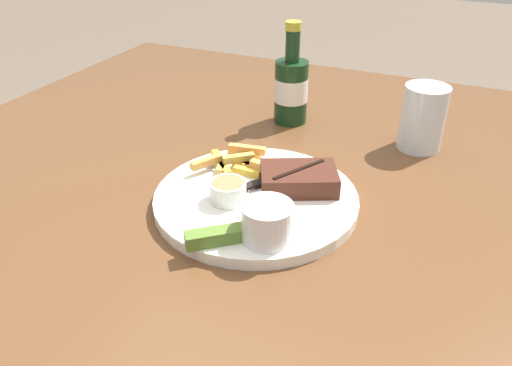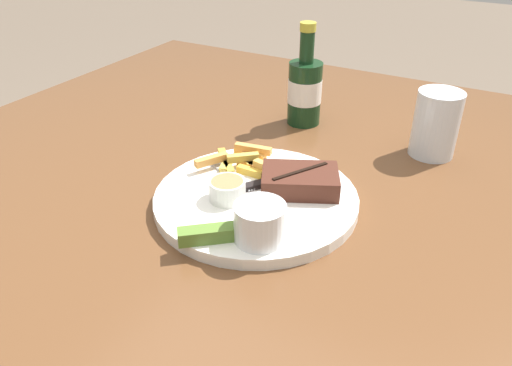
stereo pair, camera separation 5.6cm
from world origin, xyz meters
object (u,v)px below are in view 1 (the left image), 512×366
Objects in this scene: dinner_plate at (256,199)px; knife_utensil at (271,181)px; drinking_glass at (423,118)px; dipping_sauce_cup at (228,190)px; pickle_spear at (216,237)px; coleslaw_cup at (267,220)px; fork_utensil at (222,173)px; steak_portion at (299,179)px; beer_bottle at (291,88)px.

knife_utensil is (0.01, 0.04, 0.01)m from dinner_plate.
knife_utensil is 1.20× the size of drinking_glass.
dinner_plate is 0.05m from dipping_sauce_cup.
pickle_spear is 0.48m from drinking_glass.
coleslaw_cup is 0.92× the size of pickle_spear.
steak_portion is at bearing 28.86° from fork_utensil.
steak_portion is (0.05, 0.04, 0.02)m from dinner_plate.
dipping_sauce_cup is at bearing 144.98° from coleslaw_cup.
coleslaw_cup is (0.06, -0.09, 0.04)m from dinner_plate.
beer_bottle is (-0.06, 0.45, 0.04)m from pickle_spear.
dipping_sauce_cup is 0.38× the size of knife_utensil.
beer_bottle reaches higher than steak_portion.
dinner_plate is 0.04m from knife_utensil.
dipping_sauce_cup reaches higher than pickle_spear.
steak_portion is 0.30m from drinking_glass.
beer_bottle is at bearing 98.12° from pickle_spear.
fork_utensil is 1.07× the size of drinking_glass.
steak_portion is at bearing -66.86° from beer_bottle.
drinking_glass reaches higher than steak_portion.
dipping_sauce_cup is at bearing -137.24° from steak_portion.
coleslaw_cup is 0.07m from pickle_spear.
steak_portion is 1.16× the size of drinking_glass.
pickle_spear is 0.45m from beer_bottle.
coleslaw_cup reaches higher than fork_utensil.
beer_bottle reaches higher than pickle_spear.
beer_bottle is 1.70× the size of drinking_glass.
dipping_sauce_cup is at bearing -31.93° from fork_utensil.
beer_bottle is (-0.06, 0.32, 0.06)m from dinner_plate.
drinking_glass is at bearing 65.37° from pickle_spear.
coleslaw_cup is at bearing -58.36° from dinner_plate.
drinking_glass is at bearing 60.30° from steak_portion.
dipping_sauce_cup is 0.08m from fork_utensil.
fork_utensil reaches higher than dinner_plate.
pickle_spear is at bearing -41.56° from fork_utensil.
dinner_plate is 2.18× the size of knife_utensil.
beer_bottle is at bearing 101.36° from dinner_plate.
beer_bottle is at bearing 106.53° from coleslaw_cup.
coleslaw_cup is 0.43m from beer_bottle.
knife_utensil reaches higher than dinner_plate.
knife_utensil is at bearing -176.99° from steak_portion.
drinking_glass is at bearing -0.15° from knife_utensil.
pickle_spear is at bearing -81.88° from beer_bottle.
pickle_spear is 0.53× the size of knife_utensil.
coleslaw_cup is 0.34× the size of beer_bottle.
beer_bottle is at bearing 95.34° from dipping_sauce_cup.
steak_portion is 0.13m from fork_utensil.
steak_portion is 0.18m from pickle_spear.
steak_portion is 0.30m from beer_bottle.
pickle_spear is at bearing -114.63° from drinking_glass.
dipping_sauce_cup is (-0.09, 0.06, -0.01)m from coleslaw_cup.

